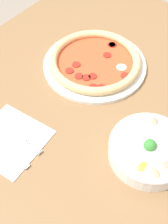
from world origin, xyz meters
The scene contains 7 objects.
ground_plane centered at (0.00, 0.00, 0.00)m, with size 8.00×8.00×0.00m, color gray.
dining_table centered at (0.00, 0.00, 0.66)m, with size 1.15×0.98×0.77m.
pizza centered at (-0.11, -0.09, 0.79)m, with size 0.33×0.33×0.04m.
bowl centered at (0.07, 0.21, 0.80)m, with size 0.20×0.20×0.07m.
napkin centered at (0.25, -0.10, 0.77)m, with size 0.19×0.19×0.00m.
fork centered at (0.23, -0.10, 0.77)m, with size 0.03×0.19×0.00m.
knife centered at (0.28, -0.11, 0.77)m, with size 0.03×0.19×0.01m.
Camera 1 is at (0.49, 0.33, 1.46)m, focal length 50.00 mm.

